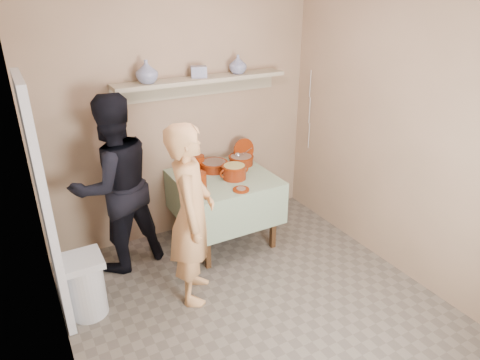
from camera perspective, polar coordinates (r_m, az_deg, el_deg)
ground at (r=3.79m, az=3.71°, el=-17.95°), size 3.50×3.50×0.00m
tile_panel at (r=3.62m, az=-24.57°, el=-3.24°), size 0.06×0.70×2.00m
plate_stack_a at (r=4.53m, az=-6.80°, el=2.25°), size 0.14×0.14×0.18m
plate_stack_b at (r=4.56m, az=-5.58°, el=2.33°), size 0.13×0.13×0.16m
bowl_stack at (r=4.14m, az=-5.53°, el=-0.06°), size 0.15×0.15×0.15m
empty_bowl at (r=4.41m, az=-5.87°, el=0.74°), size 0.18×0.18×0.05m
propped_lid at (r=4.78m, az=0.51°, el=4.01°), size 0.27×0.09×0.27m
vase_right at (r=4.56m, az=-0.28°, el=15.17°), size 0.23×0.23×0.19m
vase_left at (r=4.17m, az=-12.34°, el=13.93°), size 0.28×0.28×0.21m
ceramic_box at (r=4.38m, az=-5.52°, el=14.16°), size 0.18×0.15×0.11m
person_cook at (r=3.60m, az=-6.47°, el=-4.69°), size 0.61×0.70×1.61m
person_helper at (r=4.14m, az=-16.39°, el=-0.66°), size 0.96×0.82×1.72m
room_shell at (r=2.95m, az=4.55°, el=5.84°), size 3.04×3.54×2.62m
serving_table at (r=4.46m, az=-2.18°, el=-0.88°), size 0.97×0.97×0.76m
cazuela_meat_a at (r=4.54m, az=-3.48°, el=1.99°), size 0.30×0.30×0.10m
cazuela_meat_b at (r=4.68m, az=0.15°, el=2.76°), size 0.28×0.28×0.10m
ladle at (r=4.66m, az=-0.22°, el=3.34°), size 0.08×0.26×0.19m
cazuela_rice at (r=4.33m, az=-0.77°, el=1.26°), size 0.33×0.25×0.14m
front_plate at (r=4.10m, az=0.14°, el=-1.27°), size 0.16×0.16×0.03m
wall_shelf at (r=4.44m, az=-5.23°, el=12.96°), size 1.80×0.25×0.21m
trash_bin at (r=3.87m, az=-19.85°, el=-13.13°), size 0.32×0.32×0.56m
electrical_cord at (r=5.03m, az=9.26°, el=9.17°), size 0.01×0.05×0.90m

